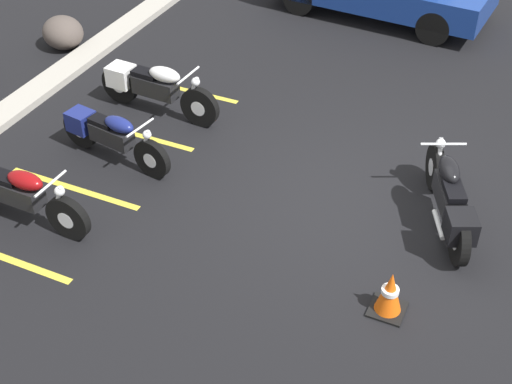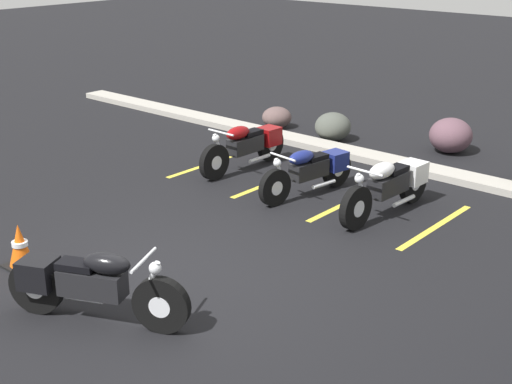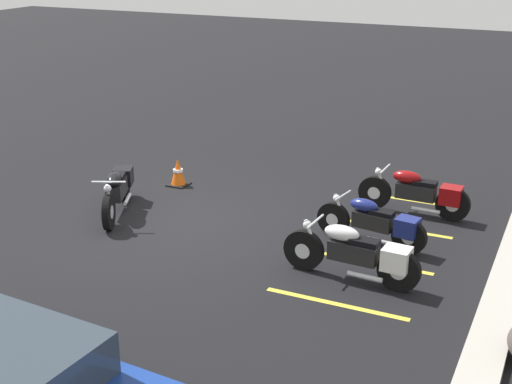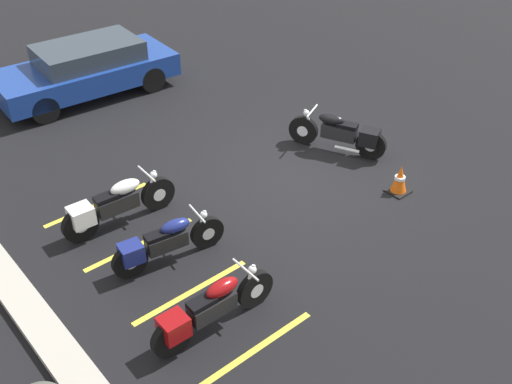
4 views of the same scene
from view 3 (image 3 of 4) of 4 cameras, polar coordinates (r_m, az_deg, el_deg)
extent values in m
plane|color=black|center=(12.97, -6.48, -2.29)|extent=(60.00, 60.00, 0.00)
cylinder|color=black|center=(12.67, -11.70, -1.59)|extent=(0.62, 0.37, 0.63)
cylinder|color=silver|center=(12.67, -11.70, -1.59)|extent=(0.27, 0.21, 0.24)
cylinder|color=black|center=(14.03, -10.50, 0.64)|extent=(0.62, 0.37, 0.63)
cylinder|color=silver|center=(14.03, -10.50, 0.64)|extent=(0.27, 0.21, 0.24)
cube|color=black|center=(13.34, -11.07, 0.23)|extent=(0.77, 0.55, 0.29)
ellipsoid|color=black|center=(13.08, -11.31, 1.02)|extent=(0.59, 0.45, 0.23)
cube|color=black|center=(13.43, -10.99, 1.24)|extent=(0.48, 0.39, 0.08)
cube|color=black|center=(13.93, -10.58, 1.25)|extent=(0.49, 0.47, 0.33)
cylinder|color=silver|center=(12.69, -11.68, -0.35)|extent=(0.25, 0.16, 0.51)
cylinder|color=silver|center=(12.66, -11.71, 0.79)|extent=(0.28, 0.55, 0.03)
sphere|color=silver|center=(12.57, -11.80, 0.28)|extent=(0.13, 0.13, 0.13)
cylinder|color=silver|center=(13.64, -10.25, -0.56)|extent=(0.51, 0.28, 0.07)
cylinder|color=black|center=(13.56, 9.48, -0.01)|extent=(0.13, 0.62, 0.62)
cylinder|color=silver|center=(13.56, 9.48, -0.01)|extent=(0.12, 0.24, 0.24)
cylinder|color=black|center=(13.25, 15.47, -0.98)|extent=(0.13, 0.62, 0.62)
cylinder|color=silver|center=(13.25, 15.47, -0.98)|extent=(0.12, 0.24, 0.24)
cube|color=black|center=(13.33, 12.68, 0.05)|extent=(0.28, 0.72, 0.28)
ellipsoid|color=maroon|center=(13.29, 11.98, 1.19)|extent=(0.26, 0.53, 0.22)
cube|color=black|center=(13.24, 13.40, 0.70)|extent=(0.23, 0.42, 0.07)
cube|color=maroon|center=(13.20, 15.34, -0.26)|extent=(0.35, 0.38, 0.32)
cylinder|color=silver|center=(13.45, 9.99, 0.89)|extent=(0.06, 0.25, 0.50)
cylinder|color=silver|center=(13.36, 10.28, 1.84)|extent=(0.58, 0.05, 0.03)
sphere|color=silver|center=(13.42, 9.77, 1.61)|extent=(0.13, 0.13, 0.13)
cylinder|color=silver|center=(13.26, 13.42, -1.42)|extent=(0.08, 0.52, 0.07)
cylinder|color=black|center=(12.26, 6.22, -2.15)|extent=(0.19, 0.59, 0.59)
cylinder|color=silver|center=(12.26, 6.22, -2.15)|extent=(0.14, 0.24, 0.22)
cylinder|color=black|center=(11.74, 12.15, -3.53)|extent=(0.19, 0.59, 0.59)
cylinder|color=silver|center=(11.74, 12.15, -3.53)|extent=(0.14, 0.24, 0.22)
cube|color=black|center=(11.92, 9.35, -2.28)|extent=(0.35, 0.70, 0.27)
ellipsoid|color=navy|center=(11.89, 8.64, -1.04)|extent=(0.30, 0.53, 0.21)
cube|color=black|center=(11.79, 10.06, -1.64)|extent=(0.27, 0.42, 0.07)
cube|color=navy|center=(11.69, 12.01, -2.77)|extent=(0.37, 0.40, 0.30)
cylinder|color=silver|center=(12.13, 6.70, -1.25)|extent=(0.09, 0.24, 0.47)
cylinder|color=silver|center=(12.02, 6.97, -0.27)|extent=(0.55, 0.11, 0.03)
sphere|color=silver|center=(12.10, 6.47, -0.48)|extent=(0.12, 0.12, 0.12)
cylinder|color=silver|center=(11.83, 9.99, -3.88)|extent=(0.13, 0.49, 0.06)
cylinder|color=black|center=(10.98, 3.85, -4.64)|extent=(0.15, 0.65, 0.64)
cylinder|color=silver|center=(10.98, 3.85, -4.64)|extent=(0.13, 0.25, 0.24)
cylinder|color=black|center=(10.52, 11.37, -6.18)|extent=(0.15, 0.65, 0.64)
cylinder|color=silver|center=(10.52, 11.37, -6.18)|extent=(0.13, 0.25, 0.24)
cube|color=black|center=(10.65, 7.80, -4.75)|extent=(0.31, 0.75, 0.29)
ellipsoid|color=white|center=(10.61, 6.89, -3.27)|extent=(0.28, 0.56, 0.23)
cube|color=black|center=(10.52, 8.69, -3.96)|extent=(0.25, 0.44, 0.08)
cube|color=white|center=(10.46, 11.18, -5.27)|extent=(0.37, 0.41, 0.33)
cylinder|color=silver|center=(10.84, 4.44, -3.55)|extent=(0.07, 0.26, 0.52)
cylinder|color=silver|center=(10.72, 4.76, -2.37)|extent=(0.60, 0.07, 0.03)
sphere|color=silver|center=(10.79, 4.13, -2.63)|extent=(0.14, 0.14, 0.14)
cylinder|color=silver|center=(10.59, 8.70, -6.69)|extent=(0.10, 0.54, 0.07)
cube|color=#A8A399|center=(11.27, 19.46, -6.61)|extent=(18.00, 0.50, 0.12)
cube|color=black|center=(14.77, -6.21, 0.62)|extent=(0.40, 0.40, 0.03)
cone|color=#EA590F|center=(14.68, -6.25, 1.62)|extent=(0.32, 0.32, 0.58)
cylinder|color=white|center=(14.67, -6.26, 1.73)|extent=(0.20, 0.20, 0.06)
cube|color=gold|center=(14.16, 12.41, -0.68)|extent=(0.10, 2.10, 0.00)
cube|color=gold|center=(12.79, 10.84, -2.85)|extent=(0.10, 2.10, 0.00)
cube|color=gold|center=(11.45, 8.89, -5.52)|extent=(0.10, 2.10, 0.00)
cube|color=gold|center=(10.17, 6.41, -8.88)|extent=(0.10, 2.10, 0.00)
camera|label=1|loc=(19.39, -0.23, 23.52)|focal=50.00mm
camera|label=2|loc=(12.38, -45.23, 10.16)|focal=50.00mm
camera|label=4|loc=(17.32, 30.50, 23.16)|focal=42.00mm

